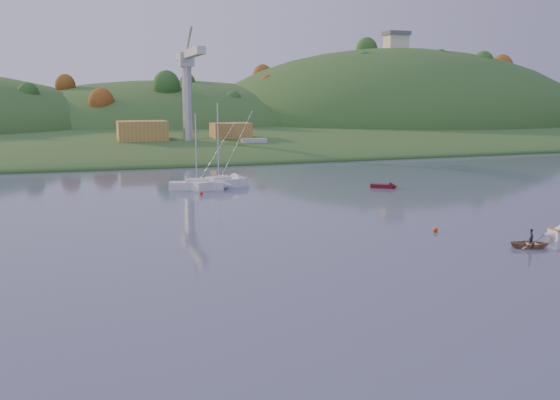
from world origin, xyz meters
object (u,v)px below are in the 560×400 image
object	(u,v)px
red_tender	(387,186)
canoe	(531,244)
sailboat_near	(219,182)
sailboat_far	(197,184)

from	to	relation	value
red_tender	canoe	bearing A→B (deg)	-63.67
sailboat_near	sailboat_far	xyz separation A→B (m)	(-3.27, -0.33, -0.07)
sailboat_far	canoe	size ratio (longest dim) A/B	3.20
red_tender	sailboat_near	bearing A→B (deg)	-165.06
red_tender	sailboat_far	bearing A→B (deg)	-162.25
canoe	red_tender	distance (m)	35.77
sailboat_near	canoe	world-z (taller)	sailboat_near
sailboat_far	sailboat_near	bearing A→B (deg)	20.58
sailboat_near	red_tender	world-z (taller)	sailboat_near
canoe	sailboat_near	bearing A→B (deg)	43.20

